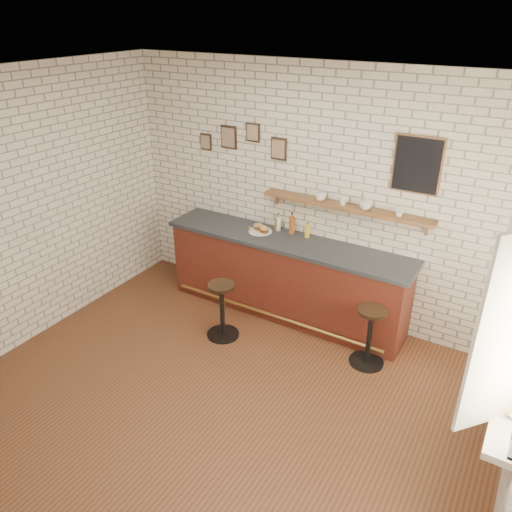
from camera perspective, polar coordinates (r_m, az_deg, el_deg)
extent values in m
plane|color=brown|center=(5.18, -3.74, -15.86)|extent=(5.00, 5.00, 0.00)
cube|color=#592117|center=(6.17, 3.38, -2.59)|extent=(3.00, 0.58, 0.96)
cube|color=#2D333A|center=(5.94, 3.51, 1.66)|extent=(3.10, 0.62, 0.05)
cylinder|color=olive|center=(6.12, 1.88, -6.79)|extent=(2.79, 0.04, 0.04)
cylinder|color=white|center=(6.13, 0.51, 2.84)|extent=(0.28, 0.28, 0.01)
cylinder|color=gold|center=(6.11, 0.99, 2.87)|extent=(0.05, 0.05, 0.00)
cylinder|color=gold|center=(6.09, 0.69, 2.77)|extent=(0.05, 0.05, 0.00)
cylinder|color=gold|center=(6.23, -0.10, 3.33)|extent=(0.06, 0.06, 0.00)
cylinder|color=gold|center=(6.14, 1.02, 2.97)|extent=(0.06, 0.06, 0.00)
cylinder|color=gold|center=(6.14, -0.58, 2.97)|extent=(0.06, 0.06, 0.00)
cylinder|color=gold|center=(6.10, 1.02, 2.79)|extent=(0.04, 0.04, 0.00)
cylinder|color=gold|center=(6.09, 0.17, 2.77)|extent=(0.05, 0.05, 0.00)
cylinder|color=gold|center=(6.14, -0.72, 2.96)|extent=(0.04, 0.04, 0.00)
cylinder|color=gold|center=(6.21, -0.73, 3.24)|extent=(0.05, 0.05, 0.00)
cylinder|color=gold|center=(6.07, 0.69, 2.67)|extent=(0.06, 0.06, 0.00)
cylinder|color=gold|center=(6.20, -0.16, 3.21)|extent=(0.04, 0.04, 0.00)
cylinder|color=gold|center=(6.10, 0.70, 2.80)|extent=(0.05, 0.05, 0.00)
cylinder|color=brown|center=(6.15, 2.44, 3.65)|extent=(0.06, 0.06, 0.16)
cylinder|color=brown|center=(6.12, 2.46, 4.46)|extent=(0.02, 0.02, 0.03)
cylinder|color=black|center=(6.11, 2.47, 4.66)|extent=(0.02, 0.02, 0.01)
cylinder|color=silver|center=(6.14, 2.58, 3.70)|extent=(0.06, 0.06, 0.17)
cylinder|color=silver|center=(6.10, 2.60, 4.62)|extent=(0.02, 0.02, 0.04)
cylinder|color=black|center=(6.09, 2.60, 4.84)|extent=(0.02, 0.02, 0.01)
cylinder|color=#934417|center=(6.06, 4.11, 3.51)|extent=(0.07, 0.07, 0.21)
cylinder|color=#934417|center=(6.01, 4.15, 4.66)|extent=(0.02, 0.02, 0.05)
cylinder|color=black|center=(5.99, 4.16, 4.93)|extent=(0.03, 0.03, 0.01)
cylinder|color=yellow|center=(5.99, 5.89, 2.79)|extent=(0.06, 0.06, 0.15)
cylinder|color=yellow|center=(5.95, 5.93, 3.56)|extent=(0.03, 0.03, 0.03)
cylinder|color=maroon|center=(5.94, 5.94, 3.74)|extent=(0.03, 0.03, 0.01)
cylinder|color=black|center=(6.00, -3.79, -8.89)|extent=(0.38, 0.38, 0.02)
cylinder|color=black|center=(5.82, -3.88, -6.28)|extent=(0.06, 0.06, 0.63)
cylinder|color=black|center=(5.64, -3.99, -3.42)|extent=(0.31, 0.31, 0.04)
cylinder|color=black|center=(5.71, 12.47, -11.69)|extent=(0.38, 0.38, 0.02)
cylinder|color=black|center=(5.52, 12.80, -9.06)|extent=(0.06, 0.06, 0.63)
cylinder|color=black|center=(5.33, 13.16, -6.16)|extent=(0.37, 0.37, 0.04)
cube|color=brown|center=(5.69, 10.13, 5.52)|extent=(2.00, 0.18, 0.04)
cube|color=brown|center=(6.12, 2.46, 6.68)|extent=(0.03, 0.04, 0.16)
cube|color=brown|center=(5.56, 18.96, 3.03)|extent=(0.03, 0.04, 0.16)
imported|color=white|center=(5.77, 7.42, 6.74)|extent=(0.17, 0.17, 0.09)
imported|color=white|center=(5.67, 9.95, 6.20)|extent=(0.14, 0.14, 0.09)
imported|color=white|center=(5.59, 12.40, 5.73)|extent=(0.15, 0.15, 0.10)
imported|color=white|center=(5.50, 16.06, 4.85)|extent=(0.10, 0.10, 0.09)
cube|color=black|center=(6.29, -3.13, 13.41)|extent=(0.22, 0.02, 0.28)
cube|color=black|center=(6.09, -0.33, 13.95)|extent=(0.18, 0.02, 0.22)
cube|color=black|center=(5.95, 2.62, 12.14)|extent=(0.20, 0.02, 0.26)
cube|color=black|center=(6.51, -5.74, 12.87)|extent=(0.16, 0.02, 0.20)
cube|color=black|center=(5.39, 17.95, 9.87)|extent=(0.46, 0.02, 0.56)
cube|color=white|center=(4.28, 27.07, -14.26)|extent=(0.20, 1.35, 0.06)
imported|color=tan|center=(4.13, 26.66, -15.08)|extent=(0.23, 0.24, 0.02)
imported|color=tan|center=(4.13, 26.73, -14.81)|extent=(0.22, 0.24, 0.01)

